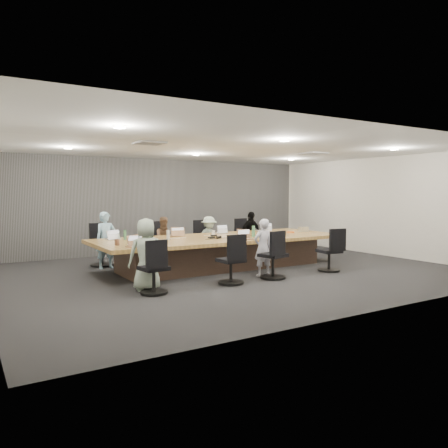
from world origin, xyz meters
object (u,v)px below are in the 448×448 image
chair_6 (273,259)px  laptop_2 (219,233)px  chair_1 (160,245)px  snack_packet (291,232)px  canvas_bag (303,229)px  stapler (219,237)px  chair_2 (203,242)px  chair_4 (154,273)px  chair_3 (244,239)px  person_2 (209,238)px  chair_7 (329,254)px  bottle_green_right (253,231)px  mug_brown (117,242)px  person_0 (106,240)px  laptop_3 (262,231)px  laptop_6 (248,239)px  laptop_1 (174,235)px  chair_0 (102,248)px  person_4 (146,254)px  bottle_green_left (125,235)px  conference_table (222,251)px  chair_5 (231,264)px  bottle_clear (168,235)px  person_3 (251,233)px  laptop_4 (136,246)px  person_1 (165,240)px  person_6 (263,247)px

chair_6 → laptop_2: bearing=72.7°
chair_1 → snack_packet: 3.44m
canvas_bag → snack_packet: (-0.48, -0.04, -0.04)m
stapler → chair_2: bearing=51.0°
chair_4 → chair_3: bearing=30.4°
chair_1 → chair_4: chair_1 is taller
person_2 → chair_2: bearing=88.7°
chair_6 → chair_7: (1.60, 0.00, -0.02)m
bottle_green_right → snack_packet: (1.44, 0.35, -0.11)m
chair_7 → mug_brown: mug_brown is taller
person_0 → laptop_3: 4.19m
chair_1 → laptop_6: 2.74m
chair_6 → laptop_6: chair_6 is taller
laptop_1 → snack_packet: bearing=172.2°
chair_0 → laptop_3: 4.26m
chair_4 → person_4: bearing=81.5°
bottle_green_left → laptop_6: bearing=-29.9°
person_2 → canvas_bag: bearing=-33.8°
conference_table → chair_1: chair_1 is taller
chair_5 → bottle_clear: (-0.55, 1.74, 0.46)m
chair_5 → chair_6: bearing=-1.6°
person_4 → chair_1: bearing=-107.4°
bottle_clear → canvas_bag: bottle_clear is taller
person_3 → person_4: person_4 is taller
laptop_6 → bottle_green_right: 0.59m
chair_4 → bottle_green_left: bottle_green_left is taller
person_0 → bottle_green_left: bearing=-80.3°
person_4 → conference_table: bearing=-141.2°
chair_2 → laptop_6: bearing=74.9°
chair_4 → laptop_4: bearing=81.5°
chair_7 → laptop_3: (-0.04, 2.50, 0.36)m
chair_5 → mug_brown: 2.31m
person_4 → bottle_green_left: bearing=-87.8°
bottle_clear → person_4: bearing=-127.3°
chair_3 → person_2: (-1.37, -0.35, 0.15)m
person_0 → snack_packet: bearing=-22.3°
chair_2 → person_1: (-1.28, -0.35, 0.17)m
bottle_green_left → bottle_green_right: bearing=-19.2°
person_3 → stapler: 2.63m
laptop_4 → person_6: 2.70m
chair_0 → laptop_4: (-0.05, -2.50, 0.31)m
chair_5 → conference_table: bearing=62.7°
laptop_2 → bottle_green_left: bottle_green_left is taller
chair_1 → bottle_green_right: bearing=121.1°
chair_2 → canvas_bag: canvas_bag is taller
chair_3 → canvas_bag: bearing=105.1°
person_1 → snack_packet: bearing=-20.8°
chair_5 → chair_7: 2.64m
chair_0 → bottle_clear: size_ratio=4.03×
person_3 → laptop_4: person_3 is taller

